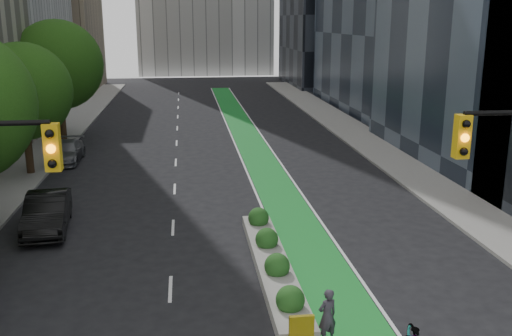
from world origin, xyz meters
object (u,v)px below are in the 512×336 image
object	(u,v)px
median_planter	(272,261)
parked_car_left_far	(66,152)
parked_car_left_mid	(47,212)
cyclist	(327,316)

from	to	relation	value
median_planter	parked_car_left_far	bearing A→B (deg)	120.68
parked_car_left_mid	parked_car_left_far	world-z (taller)	parked_car_left_mid
median_planter	parked_car_left_mid	distance (m)	10.58
median_planter	parked_car_left_mid	xyz separation A→B (m)	(-9.11, 5.36, 0.43)
cyclist	parked_car_left_mid	distance (m)	14.30
cyclist	parked_car_left_mid	world-z (taller)	cyclist
cyclist	parked_car_left_far	xyz separation A→B (m)	(-11.50, 22.98, -0.15)
median_planter	cyclist	distance (m)	5.03
median_planter	cyclist	xyz separation A→B (m)	(0.80, -4.94, 0.45)
cyclist	median_planter	bearing A→B (deg)	-101.34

